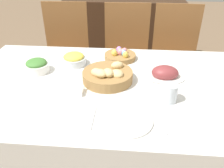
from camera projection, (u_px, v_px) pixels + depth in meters
ground_plane at (116, 168)px, 1.80m from camera, size 12.00×12.00×0.00m
dining_table at (116, 131)px, 1.60m from camera, size 1.89×1.05×0.76m
chair_far_center at (126, 56)px, 2.26m from camera, size 0.44×0.44×1.01m
chair_far_right at (174, 58)px, 2.23m from camera, size 0.44×0.44×1.01m
chair_far_left at (66, 54)px, 2.30m from camera, size 0.43×0.43×1.01m
sideboard at (123, 32)px, 3.18m from camera, size 1.51×0.44×0.86m
bread_basket at (108, 75)px, 1.41m from camera, size 0.30×0.30×0.10m
egg_basket at (121, 55)px, 1.69m from camera, size 0.22×0.22×0.08m
ham_platter at (165, 73)px, 1.45m from camera, size 0.25×0.18×0.09m
green_salad_bowl at (37, 66)px, 1.51m from camera, size 0.15×0.15×0.09m
pineapple_bowl at (74, 59)px, 1.60m from camera, size 0.16×0.16×0.08m
dinner_plate at (126, 120)px, 1.11m from camera, size 0.26×0.26×0.01m
fork at (93, 118)px, 1.12m from camera, size 0.01×0.17×0.00m
knife at (159, 122)px, 1.10m from camera, size 0.01×0.17×0.00m
spoon at (165, 122)px, 1.10m from camera, size 0.01×0.17×0.00m
drinking_cup at (170, 93)px, 1.23m from camera, size 0.08×0.08×0.10m
butter_dish at (73, 91)px, 1.31m from camera, size 0.12×0.07×0.03m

